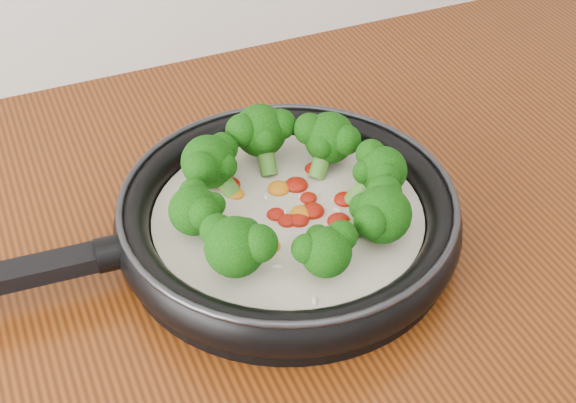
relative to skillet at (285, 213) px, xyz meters
name	(u,v)px	position (x,y,z in m)	size (l,w,h in m)	color
skillet	(285,213)	(0.00, 0.00, 0.00)	(0.53, 0.35, 0.10)	black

